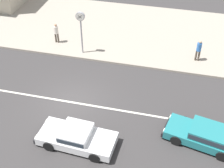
# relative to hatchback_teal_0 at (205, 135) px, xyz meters

# --- Properties ---
(ground_plane) EXTENTS (160.00, 160.00, 0.00)m
(ground_plane) POSITION_rel_hatchback_teal_0_xyz_m (-8.08, 1.37, -0.59)
(ground_plane) COLOR #383535
(lane_centre_stripe) EXTENTS (50.40, 0.14, 0.01)m
(lane_centre_stripe) POSITION_rel_hatchback_teal_0_xyz_m (-8.08, 1.37, -0.59)
(lane_centre_stripe) COLOR silver
(lane_centre_stripe) RESTS_ON ground
(kerb_strip) EXTENTS (68.00, 10.00, 0.15)m
(kerb_strip) POSITION_rel_hatchback_teal_0_xyz_m (-8.08, 11.06, -0.52)
(kerb_strip) COLOR #9E9384
(kerb_strip) RESTS_ON ground
(hatchback_teal_0) EXTENTS (4.26, 2.43, 1.10)m
(hatchback_teal_0) POSITION_rel_hatchback_teal_0_xyz_m (0.00, 0.00, 0.00)
(hatchback_teal_0) COLOR teal
(hatchback_teal_0) RESTS_ON ground
(sedan_white_1) EXTENTS (4.32, 2.06, 1.06)m
(sedan_white_1) POSITION_rel_hatchback_teal_0_xyz_m (-6.68, -1.70, -0.06)
(sedan_white_1) COLOR white
(sedan_white_1) RESTS_ON ground
(street_clock) EXTENTS (0.65, 0.22, 3.33)m
(street_clock) POSITION_rel_hatchback_teal_0_xyz_m (-9.08, 6.78, 2.04)
(street_clock) COLOR #9E9EA3
(street_clock) RESTS_ON kerb_strip
(pedestrian_mid_kerb) EXTENTS (0.34, 0.34, 1.68)m
(pedestrian_mid_kerb) POSITION_rel_hatchback_teal_0_xyz_m (-0.63, 7.75, 0.54)
(pedestrian_mid_kerb) COLOR #4C4238
(pedestrian_mid_kerb) RESTS_ON kerb_strip
(pedestrian_by_shop) EXTENTS (0.34, 0.34, 1.63)m
(pedestrian_by_shop) POSITION_rel_hatchback_teal_0_xyz_m (-11.50, 7.72, 0.51)
(pedestrian_by_shop) COLOR #4C4238
(pedestrian_by_shop) RESTS_ON kerb_strip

